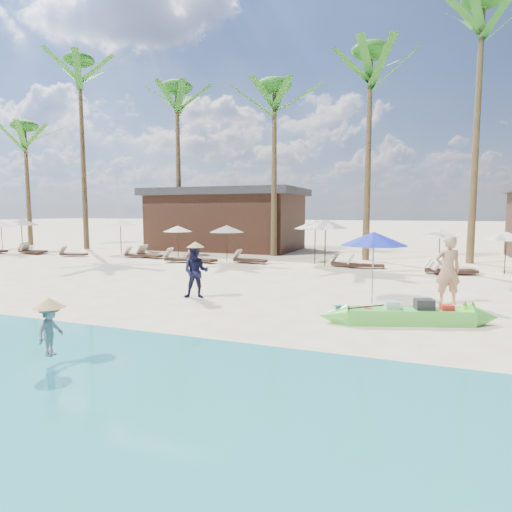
% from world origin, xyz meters
% --- Properties ---
extents(ground, '(240.00, 240.00, 0.00)m').
position_xyz_m(ground, '(0.00, 0.00, 0.00)').
color(ground, '#FFE8BC').
rests_on(ground, ground).
extents(wet_sand_strip, '(240.00, 4.50, 0.01)m').
position_xyz_m(wet_sand_strip, '(0.00, -5.00, 0.00)').
color(wet_sand_strip, tan).
rests_on(wet_sand_strip, ground).
extents(green_canoe, '(4.66, 1.77, 0.61)m').
position_xyz_m(green_canoe, '(4.70, 0.36, 0.21)').
color(green_canoe, '#53D942').
rests_on(green_canoe, ground).
extents(tourist, '(0.85, 0.68, 2.01)m').
position_xyz_m(tourist, '(5.72, 3.12, 1.01)').
color(tourist, tan).
rests_on(tourist, ground).
extents(vendor_green, '(0.97, 0.85, 1.66)m').
position_xyz_m(vendor_green, '(-1.60, 1.28, 0.83)').
color(vendor_green, '#141638').
rests_on(vendor_green, ground).
extents(vendor_yellow, '(0.44, 0.65, 0.92)m').
position_xyz_m(vendor_yellow, '(-1.11, -4.87, 0.64)').
color(vendor_yellow, gray).
rests_on(vendor_yellow, ground).
extents(blue_umbrella, '(1.98, 1.98, 2.13)m').
position_xyz_m(blue_umbrella, '(3.66, 2.42, 1.92)').
color(blue_umbrella, '#99999E').
rests_on(blue_umbrella, ground).
extents(resort_parasol_0, '(1.91, 1.91, 1.97)m').
position_xyz_m(resort_parasol_0, '(-23.19, 11.79, 1.77)').
color(resort_parasol_0, '#371F16').
rests_on(resort_parasol_0, ground).
extents(resort_parasol_1, '(2.16, 2.16, 2.23)m').
position_xyz_m(resort_parasol_1, '(-19.64, 10.44, 2.01)').
color(resort_parasol_1, '#371F16').
rests_on(resort_parasol_1, ground).
extents(lounger_1_left, '(1.92, 0.80, 0.63)m').
position_xyz_m(lounger_1_left, '(-18.36, 9.97, 0.21)').
color(lounger_1_left, '#371F16').
rests_on(lounger_1_left, ground).
extents(lounger_1_right, '(1.71, 0.72, 0.56)m').
position_xyz_m(lounger_1_right, '(-18.12, 9.74, 0.19)').
color(lounger_1_right, '#371F16').
rests_on(lounger_1_right, ground).
extents(resort_parasol_2, '(2.18, 2.18, 2.24)m').
position_xyz_m(resort_parasol_2, '(-12.91, 11.99, 2.02)').
color(resort_parasol_2, '#371F16').
rests_on(resort_parasol_2, ground).
extents(lounger_2_left, '(1.73, 0.91, 0.56)m').
position_xyz_m(lounger_2_left, '(-14.59, 9.54, 0.19)').
color(lounger_2_left, '#371F16').
rests_on(lounger_2_left, ground).
extents(resort_parasol_3, '(1.79, 1.79, 1.84)m').
position_xyz_m(resort_parasol_3, '(-8.76, 12.08, 1.66)').
color(resort_parasol_3, '#371F16').
rests_on(resort_parasol_3, ground).
extents(lounger_3_left, '(1.77, 0.75, 0.58)m').
position_xyz_m(lounger_3_left, '(-10.50, 10.37, 0.19)').
color(lounger_3_left, '#371F16').
rests_on(lounger_3_left, ground).
extents(lounger_3_right, '(2.02, 1.12, 0.66)m').
position_xyz_m(lounger_3_right, '(-9.80, 10.59, 0.22)').
color(lounger_3_right, '#371F16').
rests_on(lounger_3_right, ground).
extents(resort_parasol_4, '(1.90, 1.90, 1.95)m').
position_xyz_m(resort_parasol_4, '(-4.89, 10.75, 1.76)').
color(resort_parasol_4, '#371F16').
rests_on(resort_parasol_4, ground).
extents(lounger_4_left, '(2.06, 0.90, 0.68)m').
position_xyz_m(lounger_4_left, '(-6.97, 9.29, 0.23)').
color(lounger_4_left, '#371F16').
rests_on(lounger_4_left, ground).
extents(lounger_4_right, '(1.94, 1.05, 0.63)m').
position_xyz_m(lounger_4_right, '(-5.97, 9.66, 0.21)').
color(lounger_4_right, '#371F16').
rests_on(lounger_4_right, ground).
extents(resort_parasol_5, '(2.19, 2.19, 2.26)m').
position_xyz_m(resort_parasol_5, '(-0.10, 11.21, 2.03)').
color(resort_parasol_5, '#371F16').
rests_on(resort_parasol_5, ground).
extents(lounger_5_left, '(1.86, 0.63, 0.62)m').
position_xyz_m(lounger_5_left, '(-3.43, 10.21, 0.21)').
color(lounger_5_left, '#371F16').
rests_on(lounger_5_left, ground).
extents(resort_parasol_6, '(2.25, 2.25, 2.32)m').
position_xyz_m(resort_parasol_6, '(0.56, 10.60, 2.09)').
color(resort_parasol_6, '#371F16').
rests_on(resort_parasol_6, ground).
extents(lounger_6_left, '(1.68, 0.79, 0.55)m').
position_xyz_m(lounger_6_left, '(1.58, 10.47, 0.18)').
color(lounger_6_left, '#371F16').
rests_on(lounger_6_left, ground).
extents(lounger_6_right, '(1.81, 0.84, 0.59)m').
position_xyz_m(lounger_6_right, '(2.47, 10.36, 0.20)').
color(lounger_6_right, '#371F16').
rests_on(lounger_6_right, ground).
extents(resort_parasol_7, '(1.82, 1.82, 1.87)m').
position_xyz_m(resort_parasol_7, '(5.82, 11.28, 1.69)').
color(resort_parasol_7, '#371F16').
rests_on(resort_parasol_7, ground).
extents(lounger_7_left, '(2.00, 1.20, 0.65)m').
position_xyz_m(lounger_7_left, '(6.25, 9.55, 0.22)').
color(lounger_7_left, '#371F16').
rests_on(lounger_7_left, ground).
extents(lounger_7_right, '(1.79, 0.57, 0.61)m').
position_xyz_m(lounger_7_right, '(5.91, 9.64, 0.20)').
color(lounger_7_right, '#371F16').
rests_on(lounger_7_right, ground).
extents(resort_parasol_8, '(1.79, 1.79, 1.85)m').
position_xyz_m(resort_parasol_8, '(8.41, 10.48, 1.67)').
color(resort_parasol_8, '#371F16').
rests_on(resort_parasol_8, ground).
extents(palm_0, '(2.08, 2.08, 9.90)m').
position_xyz_m(palm_0, '(-24.62, 15.48, 8.11)').
color(palm_0, brown).
rests_on(palm_0, ground).
extents(palm_1, '(2.08, 2.08, 13.60)m').
position_xyz_m(palm_1, '(-17.59, 14.06, 10.82)').
color(palm_1, brown).
rests_on(palm_1, ground).
extents(palm_2, '(2.08, 2.08, 11.33)m').
position_xyz_m(palm_2, '(-10.45, 15.08, 9.18)').
color(palm_2, brown).
rests_on(palm_2, ground).
extents(palm_3, '(2.08, 2.08, 10.52)m').
position_xyz_m(palm_3, '(-3.36, 14.27, 8.58)').
color(palm_3, brown).
rests_on(palm_3, ground).
extents(palm_4, '(2.08, 2.08, 11.70)m').
position_xyz_m(palm_4, '(2.15, 14.01, 9.45)').
color(palm_4, brown).
rests_on(palm_4, ground).
extents(palm_5, '(2.08, 2.08, 13.60)m').
position_xyz_m(palm_5, '(7.45, 14.38, 10.82)').
color(palm_5, brown).
rests_on(palm_5, ground).
extents(pavilion_west, '(10.80, 6.60, 4.30)m').
position_xyz_m(pavilion_west, '(-8.00, 17.50, 2.19)').
color(pavilion_west, '#371F16').
rests_on(pavilion_west, ground).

